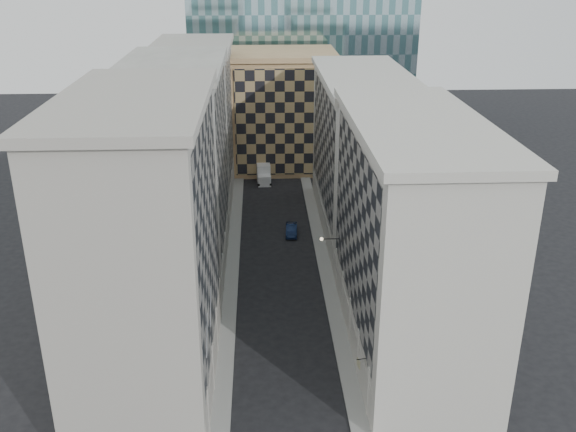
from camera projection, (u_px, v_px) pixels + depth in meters
name	position (u px, v px, depth m)	size (l,w,h in m)	color
sidewalk_west	(232.00, 268.00, 72.48)	(1.50, 100.00, 0.15)	gray
sidewalk_east	(325.00, 266.00, 72.93)	(1.50, 100.00, 0.15)	gray
bldg_left_a	(147.00, 246.00, 50.22)	(10.80, 22.80, 23.70)	#A6A195
bldg_left_b	(179.00, 166.00, 70.73)	(10.80, 22.80, 22.70)	gray
bldg_left_c	(196.00, 122.00, 91.25)	(10.80, 22.80, 21.70)	#A6A195
bldg_right_a	(409.00, 237.00, 55.41)	(10.80, 26.80, 20.70)	beige
bldg_right_b	(362.00, 153.00, 80.54)	(10.80, 28.80, 19.70)	beige
tan_block	(283.00, 110.00, 104.24)	(16.80, 14.80, 18.80)	tan
flagpoles_left	(209.00, 320.00, 47.26)	(0.10, 6.33, 2.33)	gray
bracket_lamp	(323.00, 239.00, 65.02)	(1.98, 0.36, 0.36)	black
box_truck	(264.00, 174.00, 99.75)	(2.29, 5.13, 2.77)	white
dark_car	(291.00, 230.00, 81.05)	(1.40, 4.01, 1.32)	#101D3D
shop_sign	(359.00, 363.00, 49.35)	(0.78, 0.68, 0.76)	black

